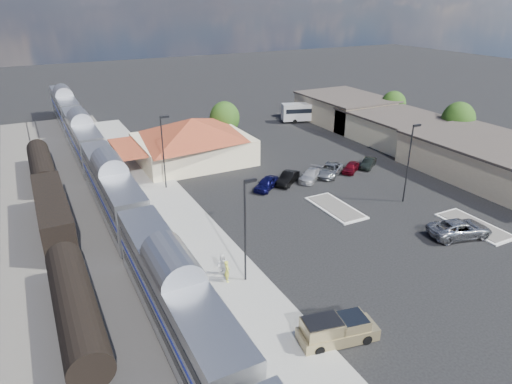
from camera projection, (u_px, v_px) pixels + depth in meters
name	position (u px, v px, depth m)	size (l,w,h in m)	color
ground	(316.00, 223.00, 47.11)	(280.00, 280.00, 0.00)	black
railbed	(92.00, 235.00, 44.78)	(16.00, 100.00, 0.12)	#4C4944
platform	(186.00, 223.00, 46.92)	(5.50, 92.00, 0.18)	gray
passenger_train	(112.00, 191.00, 47.62)	(3.00, 104.00, 5.55)	silver
freight_cars	(53.00, 215.00, 44.51)	(2.80, 46.00, 4.00)	black
station_depot	(192.00, 140.00, 63.52)	(18.35, 12.24, 6.20)	beige
buildings_east	(416.00, 133.00, 69.63)	(14.40, 51.40, 4.80)	#C6B28C
traffic_island_south	(336.00, 208.00, 50.38)	(3.30, 7.50, 0.21)	silver
traffic_island_north	(474.00, 226.00, 46.43)	(3.30, 7.50, 0.21)	silver
lamp_plat_s	(246.00, 223.00, 35.51)	(1.08, 0.25, 9.00)	black
lamp_plat_n	(164.00, 147.00, 53.45)	(1.08, 0.25, 9.00)	black
lamp_lot	(410.00, 157.00, 50.07)	(1.08, 0.25, 9.00)	black
tree_east_b	(458.00, 120.00, 69.51)	(4.94, 4.94, 6.96)	#382314
tree_east_c	(393.00, 105.00, 81.12)	(4.41, 4.41, 6.21)	#382314
tree_depot	(225.00, 118.00, 71.24)	(4.71, 4.71, 6.63)	#382314
pickup_truck	(338.00, 330.00, 30.82)	(5.70, 2.91, 1.88)	tan
suv	(460.00, 229.00, 44.21)	(2.85, 6.18, 1.72)	gray
coach_bus	(310.00, 111.00, 84.31)	(10.87, 5.43, 3.42)	silver
person_a	(227.00, 271.00, 36.94)	(0.70, 0.46, 1.91)	#CDD141
person_b	(222.00, 265.00, 37.80)	(0.94, 0.73, 1.93)	white
parked_car_a	(266.00, 183.00, 55.14)	(1.74, 4.33, 1.48)	#0E0D45
parked_car_b	(288.00, 178.00, 56.73)	(1.56, 4.49, 1.48)	black
parked_car_c	(311.00, 175.00, 57.85)	(1.92, 4.73, 1.37)	silver
parked_car_d	(330.00, 170.00, 59.42)	(2.47, 5.35, 1.49)	gray
parked_car_e	(351.00, 167.00, 60.56)	(1.54, 3.83, 1.31)	maroon
parked_car_f	(368.00, 163.00, 62.15)	(1.36, 3.91, 1.29)	black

